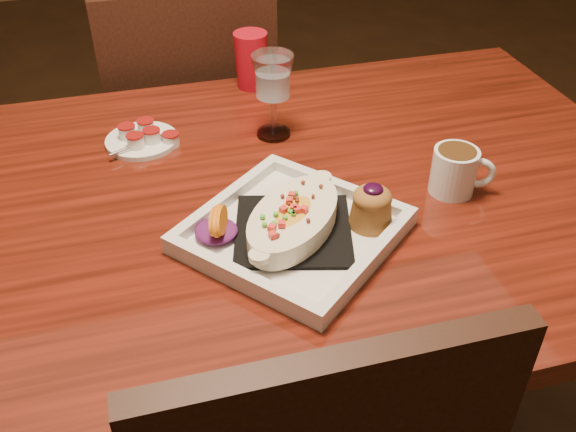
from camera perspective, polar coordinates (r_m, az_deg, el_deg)
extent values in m
cube|color=maroon|center=(1.08, -4.65, 0.78)|extent=(1.50, 0.90, 0.04)
cylinder|color=black|center=(1.79, 14.97, 1.27)|extent=(0.07, 0.07, 0.71)
cube|color=black|center=(1.82, -8.62, 6.39)|extent=(0.42, 0.42, 0.04)
cylinder|color=black|center=(2.10, -4.14, 4.09)|extent=(0.04, 0.04, 0.45)
cylinder|color=black|center=(2.08, -13.37, 2.65)|extent=(0.04, 0.04, 0.45)
cylinder|color=black|center=(1.83, -1.95, -1.55)|extent=(0.04, 0.04, 0.45)
cylinder|color=black|center=(1.80, -12.53, -3.28)|extent=(0.04, 0.04, 0.45)
cube|color=black|center=(1.53, -8.45, 10.90)|extent=(0.40, 0.03, 0.46)
cube|color=silver|center=(0.98, 0.46, -1.68)|extent=(0.39, 0.39, 0.01)
cube|color=black|center=(0.97, 0.46, -1.27)|extent=(0.21, 0.21, 0.01)
ellipsoid|color=gold|center=(0.96, 0.47, -0.26)|extent=(0.19, 0.20, 0.03)
ellipsoid|color=#60165F|center=(0.97, -6.39, -1.33)|extent=(0.07, 0.07, 0.02)
cone|color=#965526|center=(0.98, 7.40, 0.46)|extent=(0.07, 0.07, 0.05)
ellipsoid|color=#965526|center=(0.97, 7.52, 1.64)|extent=(0.06, 0.06, 0.03)
ellipsoid|color=black|center=(0.96, 7.59, 2.37)|extent=(0.03, 0.03, 0.01)
cylinder|color=silver|center=(1.10, 14.52, 3.88)|extent=(0.07, 0.07, 0.08)
cylinder|color=#3B2410|center=(1.08, 14.78, 5.30)|extent=(0.06, 0.06, 0.02)
torus|color=silver|center=(1.10, 16.58, 3.67)|extent=(0.06, 0.03, 0.06)
cylinder|color=silver|center=(1.24, -1.28, 7.38)|extent=(0.06, 0.06, 0.01)
cylinder|color=silver|center=(1.22, -1.31, 8.92)|extent=(0.01, 0.01, 0.07)
cone|color=silver|center=(1.19, -1.36, 12.25)|extent=(0.08, 0.08, 0.08)
cylinder|color=silver|center=(1.24, -12.86, 6.55)|extent=(0.14, 0.14, 0.01)
cylinder|color=silver|center=(1.24, -14.10, 7.24)|extent=(0.03, 0.03, 0.02)
cylinder|color=maroon|center=(1.24, -14.19, 7.74)|extent=(0.03, 0.03, 0.00)
cylinder|color=silver|center=(1.25, -12.51, 7.75)|extent=(0.03, 0.03, 0.02)
cylinder|color=maroon|center=(1.25, -12.59, 8.25)|extent=(0.03, 0.03, 0.00)
cylinder|color=silver|center=(1.22, -11.99, 6.95)|extent=(0.03, 0.03, 0.02)
cylinder|color=maroon|center=(1.21, -12.06, 7.46)|extent=(0.03, 0.03, 0.00)
cylinder|color=silver|center=(1.21, -13.39, 6.46)|extent=(0.03, 0.03, 0.02)
cylinder|color=maroon|center=(1.20, -13.48, 6.97)|extent=(0.03, 0.03, 0.00)
cylinder|color=silver|center=(1.22, -10.35, 6.67)|extent=(0.03, 0.03, 0.02)
cylinder|color=maroon|center=(1.21, -10.41, 7.17)|extent=(0.03, 0.03, 0.00)
cone|color=red|center=(1.40, -3.30, 13.65)|extent=(0.07, 0.07, 0.12)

